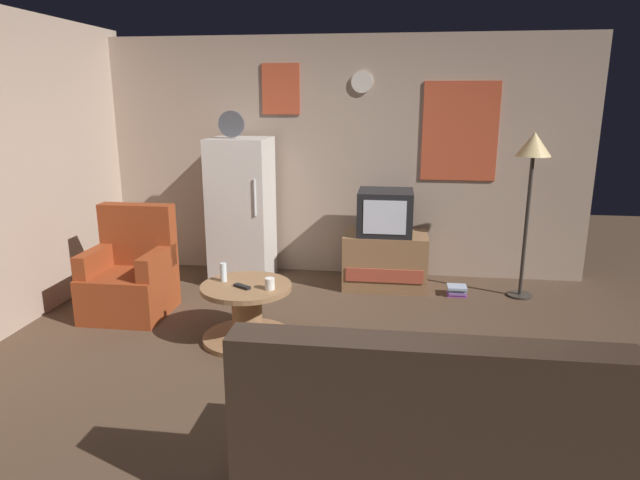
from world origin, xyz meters
TOP-DOWN VIEW (x-y plane):
  - ground_plane at (0.00, 0.00)m, footprint 12.00×12.00m
  - wall_with_art at (0.01, 2.45)m, footprint 5.20×0.12m
  - fridge at (-0.97, 1.99)m, footprint 0.60×0.62m
  - tv_stand at (0.52, 1.97)m, footprint 0.84×0.53m
  - crt_tv at (0.51, 1.97)m, footprint 0.54×0.51m
  - standing_lamp at (1.85, 1.85)m, footprint 0.32×0.32m
  - coffee_table at (-0.54, 0.51)m, footprint 0.72×0.72m
  - wine_glass at (-0.74, 0.57)m, footprint 0.05×0.05m
  - mug_ceramic_white at (-0.33, 0.43)m, footprint 0.08×0.08m
  - remote_control at (-0.55, 0.43)m, footprint 0.15×0.12m
  - armchair at (-1.72, 0.95)m, footprint 0.68×0.68m
  - couch at (0.75, -1.13)m, footprint 1.70×0.80m
  - book_stack at (1.24, 1.79)m, footprint 0.19×0.17m

SIDE VIEW (x-z plane):
  - ground_plane at x=0.00m, z-range 0.00..0.00m
  - book_stack at x=1.24m, z-range 0.00..0.10m
  - coffee_table at x=-0.54m, z-range 0.00..0.47m
  - tv_stand at x=0.52m, z-range 0.00..0.56m
  - couch at x=0.75m, z-range -0.15..0.77m
  - armchair at x=-1.72m, z-range -0.14..0.82m
  - remote_control at x=-0.55m, z-range 0.47..0.49m
  - mug_ceramic_white at x=-0.33m, z-range 0.47..0.56m
  - wine_glass at x=-0.74m, z-range 0.47..0.62m
  - fridge at x=-0.97m, z-range -0.13..1.64m
  - crt_tv at x=0.51m, z-range 0.56..1.00m
  - wall_with_art at x=0.01m, z-range 0.01..2.53m
  - standing_lamp at x=1.85m, z-range 0.56..2.15m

